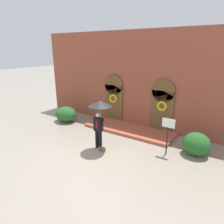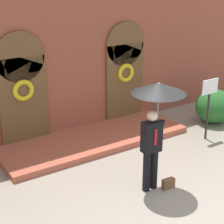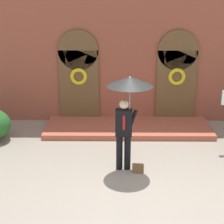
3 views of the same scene
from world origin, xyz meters
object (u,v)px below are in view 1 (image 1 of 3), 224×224
object	(u,v)px
person_with_umbrella	(100,111)
handbag	(102,150)
sign_post	(168,131)
shrub_left	(66,114)
shrub_right	(196,144)

from	to	relation	value
person_with_umbrella	handbag	world-z (taller)	person_with_umbrella
person_with_umbrella	sign_post	distance (m)	3.15
sign_post	shrub_left	xyz separation A→B (m)	(-6.94, 0.65, -0.67)
person_with_umbrella	sign_post	size ratio (longest dim) A/B	1.37
sign_post	shrub_left	size ratio (longest dim) A/B	1.17
handbag	shrub_left	xyz separation A→B (m)	(-4.38, 2.01, 0.38)
person_with_umbrella	shrub_right	bearing A→B (deg)	25.74
sign_post	shrub_right	xyz separation A→B (m)	(1.11, 0.73, -0.64)
handbag	shrub_left	bearing A→B (deg)	158.77
person_with_umbrella	shrub_left	world-z (taller)	person_with_umbrella
sign_post	shrub_right	bearing A→B (deg)	33.27
shrub_left	shrub_right	size ratio (longest dim) A/B	1.23
sign_post	shrub_left	world-z (taller)	sign_post
shrub_left	shrub_right	distance (m)	8.06
shrub_left	person_with_umbrella	bearing A→B (deg)	-23.78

